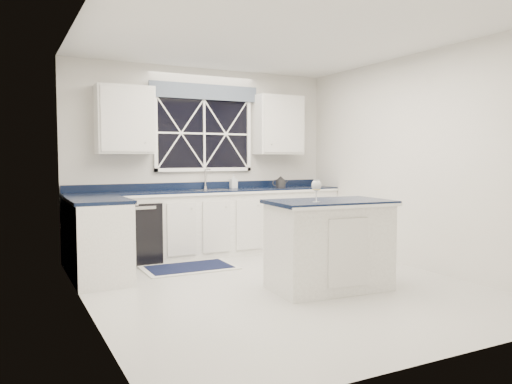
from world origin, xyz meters
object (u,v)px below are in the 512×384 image
kettle (280,182)px  soap_bottle (234,181)px  dishwasher (135,232)px  island (329,244)px  wine_glass (316,186)px  faucet (206,178)px

kettle → soap_bottle: size_ratio=1.12×
dishwasher → island: island is taller
soap_bottle → kettle: bearing=-15.8°
dishwasher → kettle: bearing=0.5°
island → soap_bottle: (0.04, 2.51, 0.57)m
dishwasher → kettle: size_ratio=3.48×
island → wine_glass: wine_glass is taller
wine_glass → soap_bottle: wine_glass is taller
dishwasher → soap_bottle: size_ratio=3.89×
island → soap_bottle: soap_bottle is taller
faucet → wine_glass: (0.16, -2.62, 0.01)m
wine_glass → dishwasher: bearing=117.5°
kettle → dishwasher: bearing=-157.9°
island → soap_bottle: bearing=93.4°
dishwasher → island: 2.75m
island → kettle: 2.49m
dishwasher → wine_glass: (1.26, -2.43, 0.70)m
wine_glass → soap_bottle: (0.29, 2.65, -0.07)m
dishwasher → soap_bottle: 1.69m
island → soap_bottle: size_ratio=6.30×
faucet → wine_glass: size_ratio=1.29×
faucet → island: size_ratio=0.23×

